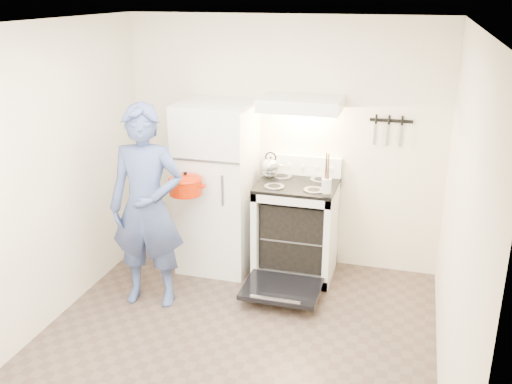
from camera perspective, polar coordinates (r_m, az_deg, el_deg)
floor at (r=4.71m, az=-2.86°, el=-15.66°), size 3.60×3.60×0.00m
back_wall at (r=5.76m, az=2.67°, el=4.89°), size 3.20×0.02×2.50m
refrigerator at (r=5.72m, az=-3.88°, el=0.54°), size 0.70×0.70×1.70m
stove_body at (r=5.68m, az=4.04°, el=-3.83°), size 0.76×0.65×0.92m
cooktop at (r=5.50m, az=4.16°, el=0.70°), size 0.76×0.65×0.03m
backsplash at (r=5.73m, az=4.78°, el=2.68°), size 0.76×0.07×0.20m
oven_door at (r=5.30m, az=2.59°, el=-9.64°), size 0.70×0.54×0.04m
oven_rack at (r=5.68m, az=4.04°, el=-4.02°), size 0.60×0.52×0.01m
range_hood at (r=5.37m, az=4.54°, el=8.79°), size 0.76×0.50×0.12m
knife_strip at (r=5.54m, az=13.39°, el=6.96°), size 0.40×0.02×0.03m
pizza_stone at (r=5.72m, az=4.61°, el=-3.71°), size 0.34×0.34×0.02m
tea_kettle at (r=5.64m, az=1.47°, el=2.75°), size 0.21×0.17×0.26m
utensil_jar at (r=5.17m, az=7.06°, el=0.63°), size 0.09×0.09×0.13m
person at (r=5.07m, az=-10.85°, el=-1.53°), size 0.72×0.52×1.83m
dutch_oven at (r=5.27m, az=-7.04°, el=0.55°), size 0.38×0.31×0.24m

